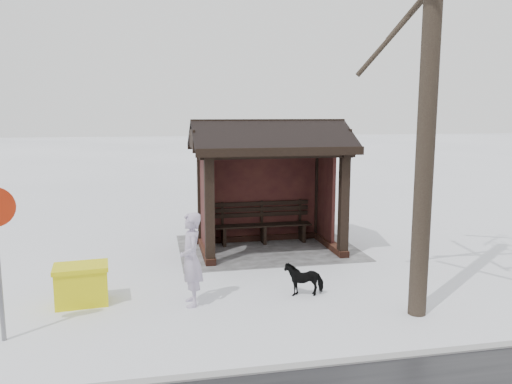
% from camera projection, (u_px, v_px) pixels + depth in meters
% --- Properties ---
extents(ground, '(120.00, 120.00, 0.00)m').
position_uv_depth(ground, '(269.00, 250.00, 11.87)').
color(ground, white).
rests_on(ground, ground).
extents(kerb, '(120.00, 0.15, 0.06)m').
position_uv_depth(kerb, '(362.00, 361.00, 6.55)').
color(kerb, gray).
rests_on(kerb, ground).
extents(trampled_patch, '(4.20, 3.20, 0.02)m').
position_uv_depth(trampled_patch, '(267.00, 247.00, 12.07)').
color(trampled_patch, '#94959A').
rests_on(trampled_patch, ground).
extents(bus_shelter, '(3.60, 2.40, 3.09)m').
position_uv_depth(bus_shelter, '(268.00, 159.00, 11.69)').
color(bus_shelter, '#391C14').
rests_on(bus_shelter, ground).
extents(pedestrian, '(0.41, 0.60, 1.59)m').
position_uv_depth(pedestrian, '(191.00, 259.00, 8.38)').
color(pedestrian, '#AC9FBB').
rests_on(pedestrian, ground).
extents(dog, '(0.71, 0.37, 0.58)m').
position_uv_depth(dog, '(304.00, 278.00, 8.95)').
color(dog, black).
rests_on(dog, ground).
extents(grit_bin, '(0.95, 0.70, 0.69)m').
position_uv_depth(grit_bin, '(82.00, 284.00, 8.47)').
color(grit_bin, '#D6CF0C').
rests_on(grit_bin, ground).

